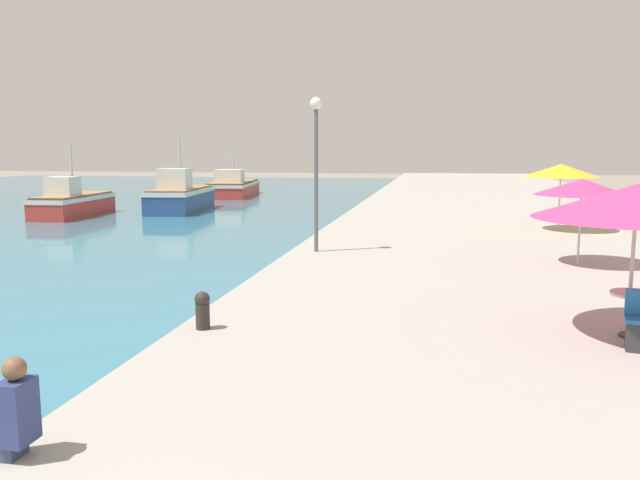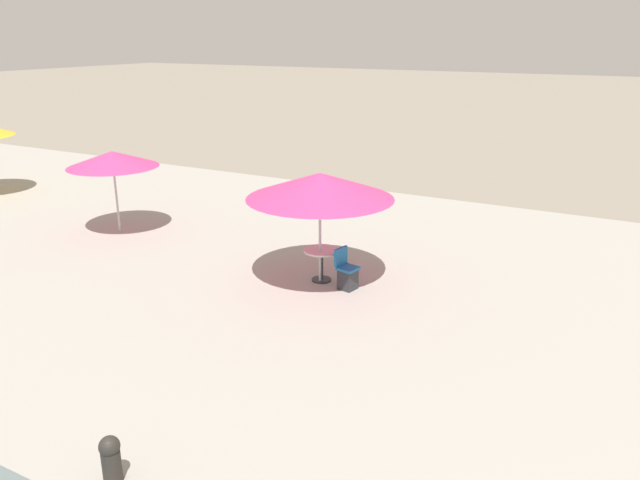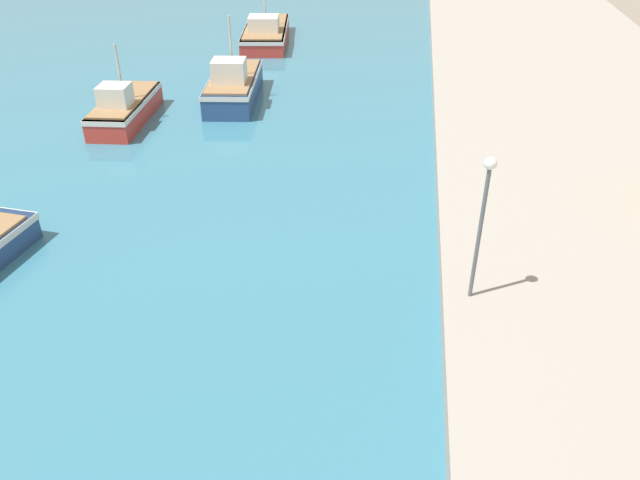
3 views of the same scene
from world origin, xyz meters
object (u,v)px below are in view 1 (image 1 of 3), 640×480
fishing_boat_far (180,196)px  mooring_bollard (203,309)px  cafe_umbrella_pink (637,201)px  lamppost (316,148)px  cafe_table (635,305)px  cafe_umbrella_white (582,187)px  person_at_quay (14,413)px  fishing_boat_distant (233,187)px  cafe_umbrella_striped (561,171)px  cafe_chair_left (638,329)px  fishing_boat_mid (73,202)px

fishing_boat_far → mooring_bollard: (11.80, -26.56, 0.16)m
cafe_umbrella_pink → lamppost: (-6.67, 7.58, 0.87)m
cafe_umbrella_pink → cafe_table: bearing=9.2°
cafe_umbrella_pink → cafe_table: 1.70m
cafe_umbrella_white → person_at_quay: (-7.79, -12.22, -1.61)m
cafe_umbrella_white → cafe_table: 6.93m
fishing_boat_distant → cafe_umbrella_white: 38.00m
person_at_quay → cafe_umbrella_striped: bearing=66.3°
cafe_chair_left → mooring_bollard: 6.96m
cafe_umbrella_striped → cafe_chair_left: bearing=-95.7°
cafe_umbrella_pink → cafe_umbrella_white: size_ratio=1.30×
person_at_quay → mooring_bollard: 4.62m
fishing_boat_mid → fishing_boat_distant: bearing=72.8°
mooring_bollard → lamppost: size_ratio=0.14×
cafe_chair_left → lamppost: size_ratio=0.20×
fishing_boat_mid → cafe_umbrella_white: bearing=-36.1°
cafe_umbrella_white → mooring_bollard: 10.91m
fishing_boat_far → cafe_umbrella_pink: bearing=-60.4°
cafe_table → person_at_quay: bearing=-143.0°
cafe_umbrella_striped → lamppost: 10.48m
cafe_umbrella_pink → cafe_umbrella_striped: cafe_umbrella_striped is taller
cafe_umbrella_pink → cafe_table: size_ratio=4.02×
lamppost → fishing_boat_mid: bearing=140.3°
cafe_umbrella_striped → cafe_table: 14.32m
cafe_umbrella_pink → lamppost: size_ratio=0.70×
cafe_umbrella_pink → cafe_chair_left: cafe_umbrella_pink is taller
fishing_boat_far → person_at_quay: fishing_boat_far is taller
fishing_boat_mid → cafe_umbrella_pink: bearing=-47.0°
cafe_umbrella_pink → person_at_quay: size_ratio=3.09×
cafe_umbrella_pink → person_at_quay: 9.19m
cafe_chair_left → cafe_umbrella_pink: bearing=-82.2°
fishing_boat_mid → cafe_umbrella_white: 28.55m
cafe_umbrella_pink → mooring_bollard: 7.30m
fishing_boat_mid → cafe_umbrella_white: size_ratio=2.64×
fishing_boat_far → cafe_table: (18.91, -25.70, 0.35)m
person_at_quay → lamppost: bearing=87.8°
cafe_umbrella_striped → mooring_bollard: bearing=-119.3°
cafe_umbrella_pink → cafe_umbrella_striped: bearing=84.2°
fishing_boat_mid → cafe_table: fishing_boat_mid is taller
cafe_umbrella_pink → fishing_boat_mid: bearing=137.5°
fishing_boat_mid → mooring_bollard: size_ratio=9.97×
cafe_chair_left → lamppost: 10.95m
fishing_boat_far → cafe_table: bearing=-60.3°
fishing_boat_mid → cafe_chair_left: bearing=-48.0°
fishing_boat_far → person_at_quay: 33.28m
cafe_table → person_at_quay: size_ratio=0.77×
cafe_umbrella_pink → fishing_boat_distant: bearing=117.0°
cafe_umbrella_striped → fishing_boat_far: bearing=150.3°
fishing_boat_far → mooring_bollard: fishing_boat_far is taller
cafe_umbrella_pink → cafe_umbrella_white: cafe_umbrella_pink is taller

